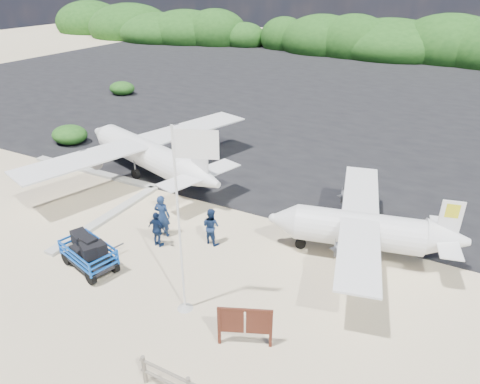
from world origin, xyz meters
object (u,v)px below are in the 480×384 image
object	(u,v)px
crew_c	(157,230)
signboard	(245,344)
crew_a	(162,216)
crew_b	(211,226)
flagpole	(185,308)
aircraft_small	(236,77)
baggage_cart	(91,268)

from	to	relation	value
crew_c	signboard	bearing A→B (deg)	156.32
crew_a	crew_c	world-z (taller)	crew_a
crew_c	crew_b	bearing A→B (deg)	-141.16
flagpole	signboard	bearing A→B (deg)	-10.79
crew_a	aircraft_small	world-z (taller)	crew_a
baggage_cart	aircraft_small	world-z (taller)	aircraft_small
flagpole	signboard	size ratio (longest dim) A/B	3.68
flagpole	crew_a	bearing A→B (deg)	135.35
crew_a	crew_c	distance (m)	0.86
baggage_cart	crew_b	distance (m)	5.07
signboard	baggage_cart	bearing A→B (deg)	151.53
baggage_cart	flagpole	bearing A→B (deg)	12.48
baggage_cart	crew_a	bearing A→B (deg)	86.09
crew_c	flagpole	bearing A→B (deg)	145.06
crew_a	crew_b	bearing A→B (deg)	-179.83
aircraft_small	crew_a	bearing A→B (deg)	100.04
crew_a	crew_b	xyz separation A→B (m)	(2.19, 0.48, -0.16)
flagpole	signboard	xyz separation A→B (m)	(2.59, -0.49, 0.00)
baggage_cart	crew_c	world-z (taller)	crew_c
flagpole	crew_c	world-z (taller)	flagpole
signboard	crew_b	size ratio (longest dim) A/B	1.09
flagpole	aircraft_small	distance (m)	37.80
baggage_cart	flagpole	xyz separation A→B (m)	(4.61, -0.18, 0.00)
signboard	aircraft_small	size ratio (longest dim) A/B	0.23
signboard	crew_b	world-z (taller)	crew_b
crew_b	baggage_cart	bearing A→B (deg)	56.80
crew_a	crew_b	distance (m)	2.25
signboard	crew_c	world-z (taller)	crew_c
crew_a	crew_b	size ratio (longest dim) A/B	1.19
signboard	flagpole	bearing A→B (deg)	146.06
baggage_cart	crew_c	xyz separation A→B (m)	(1.42, 2.50, 0.81)
crew_c	crew_a	bearing A→B (deg)	-62.99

